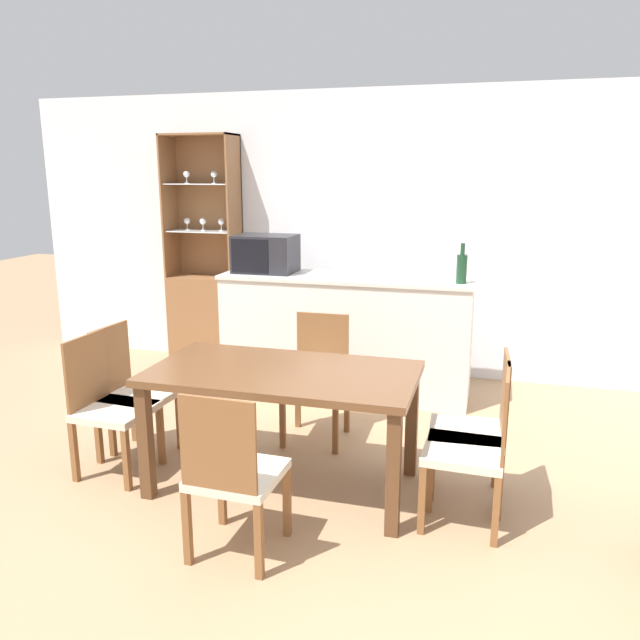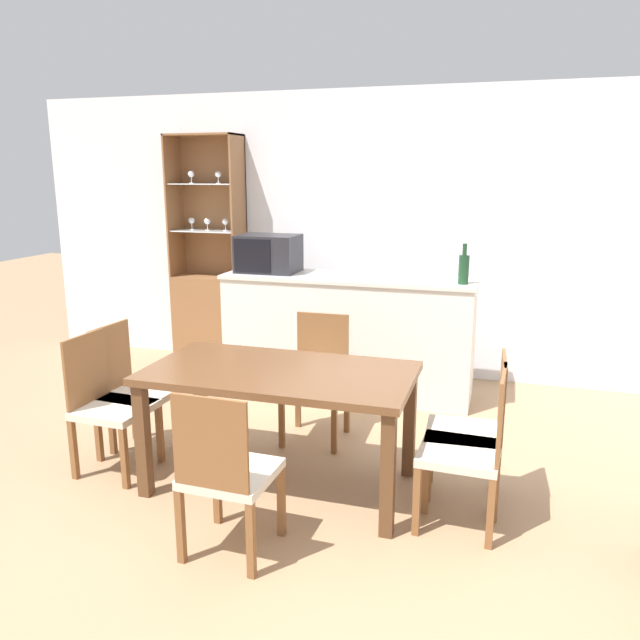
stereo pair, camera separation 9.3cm
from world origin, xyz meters
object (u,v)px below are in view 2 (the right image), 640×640
dining_chair_head_far (317,379)px  dining_chair_head_near (227,473)px  dining_chair_side_left_far (132,392)px  wine_bottle (464,268)px  dining_chair_side_right_far (472,431)px  dining_chair_side_right_near (469,450)px  dining_chair_side_left_near (109,405)px  microwave (268,253)px  dining_table (280,385)px  display_cabinet (211,298)px

dining_chair_head_far → dining_chair_head_near: 1.46m
dining_chair_side_left_far → wine_bottle: (1.99, 1.47, 0.69)m
dining_chair_side_right_far → dining_chair_side_left_far: (-2.18, 0.00, 0.00)m
dining_chair_side_left_far → dining_chair_head_near: bearing=56.3°
dining_chair_head_far → wine_bottle: bearing=-137.4°
dining_chair_side_right_near → dining_chair_head_far: (-1.09, 0.85, 0.00)m
dining_chair_side_left_far → dining_chair_side_left_near: (-0.00, -0.25, 0.00)m
dining_chair_head_near → wine_bottle: 2.59m
dining_chair_side_left_far → dining_chair_side_left_near: 0.25m
microwave → dining_chair_side_right_far: bearing=-41.1°
microwave → wine_bottle: 1.65m
dining_table → dining_chair_side_right_far: bearing=6.5°
dining_chair_head_far → dining_chair_side_left_near: size_ratio=1.00×
display_cabinet → wine_bottle: size_ratio=7.02×
dining_chair_side_left_near → dining_chair_head_near: 1.25m
dining_chair_side_right_near → dining_chair_side_left_near: size_ratio=1.00×
dining_chair_side_right_near → dining_chair_head_far: same height
dining_table → dining_chair_side_left_far: (-1.09, 0.13, -0.20)m
dining_chair_side_left_near → wine_bottle: (1.99, 1.72, 0.69)m
wine_bottle → dining_chair_side_right_near: bearing=-83.7°
display_cabinet → dining_chair_head_far: (1.55, -1.48, -0.20)m
dining_table → dining_chair_side_right_far: size_ratio=1.77×
display_cabinet → dining_chair_side_left_near: 2.38m
dining_chair_side_left_near → display_cabinet: bearing=-166.4°
dining_chair_side_right_far → dining_chair_head_far: same height
dining_table → dining_chair_side_left_near: 1.11m
dining_chair_head_far → dining_chair_head_near: (-0.00, -1.46, 0.00)m
dining_chair_side_left_near → wine_bottle: 2.71m
dining_chair_head_near → microwave: size_ratio=1.71×
dining_chair_side_left_far → dining_chair_head_near: same height
dining_chair_side_left_far → microwave: size_ratio=1.71×
dining_chair_head_near → microwave: bearing=108.6°
dining_table → dining_chair_side_right_near: bearing=-6.5°
dining_chair_side_right_far → dining_chair_side_right_near: 0.25m
dining_chair_side_right_far → dining_chair_head_near: 1.38m
dining_table → dining_chair_side_left_near: (-1.09, -0.12, -0.20)m
dining_chair_side_right_far → display_cabinet: bearing=49.0°
dining_chair_side_right_far → dining_chair_side_left_far: 2.18m
dining_chair_side_right_far → wine_bottle: size_ratio=2.80×
dining_table → microwave: bearing=113.3°
dining_chair_head_far → microwave: (-0.74, 0.99, 0.73)m
dining_table → dining_chair_head_far: 0.76m
dining_chair_side_left_far → dining_chair_side_right_near: same height
wine_bottle → dining_chair_head_far: bearing=-136.1°
dining_chair_side_right_near → dining_chair_side_right_far: bearing=2.0°
dining_chair_head_far → microwave: bearing=-54.6°
dining_chair_side_left_far → dining_chair_side_right_near: bearing=88.0°
display_cabinet → dining_chair_side_right_near: size_ratio=2.51×
dining_chair_side_left_near → wine_bottle: size_ratio=2.80×
dining_chair_head_far → dining_chair_head_near: size_ratio=1.00×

